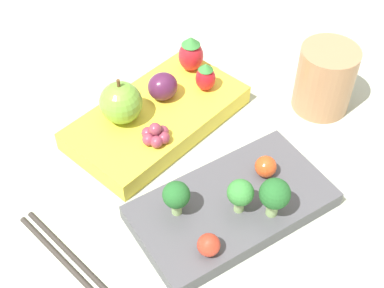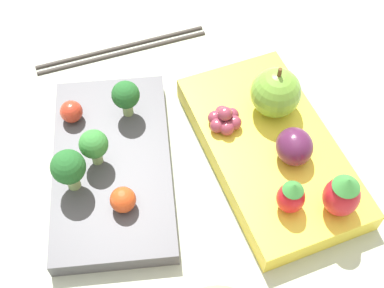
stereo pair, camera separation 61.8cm
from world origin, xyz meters
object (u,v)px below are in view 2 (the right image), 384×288
Objects in this scene: broccoli_floret_0 at (69,168)px; strawberry_0 at (291,196)px; cherry_tomato_1 at (123,200)px; apple at (276,93)px; bento_box_fruit at (270,150)px; cherry_tomato_0 at (71,112)px; chopsticks_pair at (122,49)px; broccoli_floret_1 at (94,145)px; bento_box_savoury at (113,166)px; strawberry_1 at (342,195)px; broccoli_floret_2 at (126,96)px; plum at (294,146)px; grape_cluster at (225,119)px.

strawberry_0 is at bearing -109.55° from broccoli_floret_0.
cherry_tomato_1 is 0.19m from apple.
cherry_tomato_0 is at bearing 68.16° from bento_box_fruit.
broccoli_floret_0 is at bearing 159.61° from chopsticks_pair.
broccoli_floret_1 is (0.02, -0.03, -0.00)m from broccoli_floret_0.
strawberry_0 is (-0.09, -0.16, 0.04)m from bento_box_savoury.
broccoli_floret_2 is at bearing 47.77° from strawberry_1.
apple reaches higher than broccoli_floret_2.
strawberry_0 is 0.06m from plum.
plum is at bearing -101.92° from broccoli_floret_1.
strawberry_0 is 0.19× the size of chopsticks_pair.
broccoli_floret_0 is 0.10m from broccoli_floret_2.
broccoli_floret_1 and broccoli_floret_2 have the same top height.
grape_cluster is (0.07, -0.12, 0.00)m from cherry_tomato_1.
strawberry_0 is at bearing -154.61° from chopsticks_pair.
broccoli_floret_0 reaches higher than broccoli_floret_2.
strawberry_0 reaches higher than plum.
chopsticks_pair is (0.15, 0.09, -0.03)m from grape_cluster.
broccoli_floret_1 is 0.06m from cherry_tomato_1.
strawberry_1 is at bearing -160.41° from plum.
bento_box_savoury is 5.12× the size of broccoli_floret_2.
broccoli_floret_1 is (0.02, 0.18, 0.03)m from bento_box_fruit.
strawberry_0 is at bearing -120.06° from bento_box_savoury.
cherry_tomato_1 is 0.13m from grape_cluster.
broccoli_floret_2 is at bearing 61.73° from bento_box_fruit.
broccoli_floret_0 reaches higher than chopsticks_pair.
chopsticks_pair is (0.27, 0.17, -0.05)m from strawberry_1.
broccoli_floret_2 is (0.05, -0.04, 0.00)m from broccoli_floret_1.
broccoli_floret_2 reaches higher than grape_cluster.
grape_cluster is (0.12, 0.08, -0.02)m from strawberry_1.
strawberry_0 is (-0.15, -0.13, -0.00)m from broccoli_floret_2.
apple reaches higher than grape_cluster.
grape_cluster is at bearing 52.70° from bento_box_fruit.
cherry_tomato_1 is at bearing -161.60° from cherry_tomato_0.
chopsticks_pair is at bearing 44.82° from apple.
broccoli_floret_0 reaches higher than bento_box_savoury.
strawberry_0 is at bearing 76.19° from strawberry_1.
bento_box_savoury is at bearing 84.13° from bento_box_fruit.
cherry_tomato_0 is 0.12m from cherry_tomato_1.
grape_cluster is at bearing 100.31° from apple.
broccoli_floret_2 is at bearing 176.56° from chopsticks_pair.
broccoli_floret_0 is (-0.00, 0.20, 0.04)m from bento_box_fruit.
cherry_tomato_0 is 0.39× the size of apple.
broccoli_floret_1 is 0.19m from apple.
broccoli_floret_1 is 0.18m from chopsticks_pair.
bento_box_fruit is at bearing 162.14° from apple.
bento_box_fruit is at bearing 34.72° from plum.
cherry_tomato_1 is 0.48× the size of strawberry_1.
broccoli_floret_2 is 0.20m from strawberry_0.
broccoli_floret_0 reaches higher than strawberry_0.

